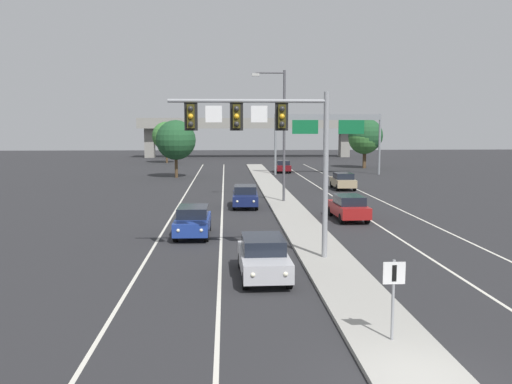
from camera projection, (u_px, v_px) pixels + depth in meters
name	position (u px, v px, depth m)	size (l,w,h in m)	color
median_island	(306.00, 232.00, 30.11)	(2.40, 110.00, 0.15)	#9E9B93
lane_stripe_oncoming_center	(222.00, 214.00, 36.80)	(0.14, 100.00, 0.01)	silver
lane_stripe_receding_center	(359.00, 213.00, 37.32)	(0.14, 100.00, 0.01)	silver
edge_stripe_left	(173.00, 214.00, 36.62)	(0.14, 100.00, 0.01)	silver
edge_stripe_right	(406.00, 212.00, 37.51)	(0.14, 100.00, 0.01)	silver
overhead_signal_mast	(271.00, 136.00, 23.21)	(6.87, 0.44, 7.20)	gray
median_sign_post	(393.00, 288.00, 14.43)	(0.60, 0.10, 2.20)	gray
street_lamp_median	(281.00, 128.00, 41.62)	(2.58, 0.28, 10.00)	#4C4C51
car_oncoming_silver	(263.00, 257.00, 21.19)	(1.90, 4.50, 1.58)	#B7B7BC
car_oncoming_blue	(193.00, 221.00, 29.34)	(1.86, 4.49, 1.58)	navy
car_oncoming_navy	(245.00, 196.00, 39.96)	(1.93, 4.51, 1.58)	#141E4C
car_receding_red	(348.00, 207.00, 34.43)	(1.92, 4.51, 1.58)	maroon
car_receding_tan	(343.00, 181.00, 51.47)	(1.88, 4.49, 1.58)	tan
car_receding_darkred	(283.00, 166.00, 70.78)	(1.89, 4.50, 1.58)	#5B0F14
highway_sign_gantry	(328.00, 125.00, 66.78)	(13.28, 0.42, 7.50)	gray
overpass_bridge	(248.00, 128.00, 106.57)	(42.40, 6.40, 7.65)	gray
tree_far_right_c	(365.00, 136.00, 77.95)	(4.95, 4.95, 7.16)	#4C3823
tree_far_right_a	(364.00, 138.00, 77.85)	(4.55, 4.55, 6.59)	#4C3823
tree_far_left_a	(166.00, 136.00, 89.49)	(4.70, 4.70, 6.80)	#4C3823
tree_far_left_c	(176.00, 140.00, 63.15)	(4.64, 4.64, 6.71)	#4C3823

